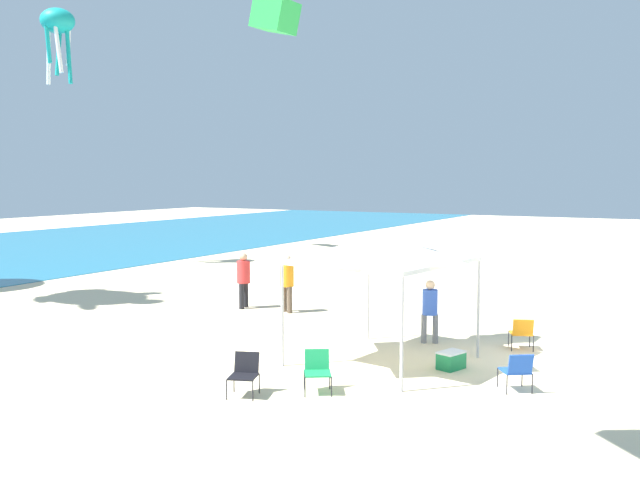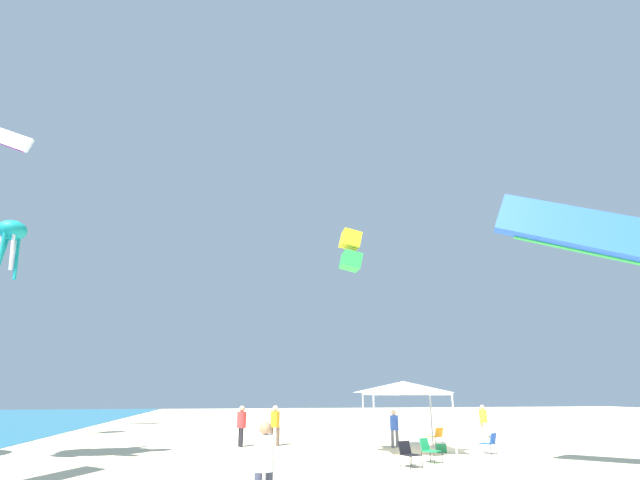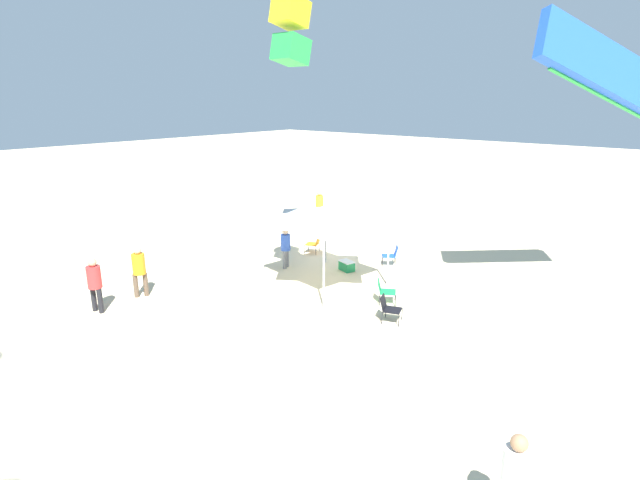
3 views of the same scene
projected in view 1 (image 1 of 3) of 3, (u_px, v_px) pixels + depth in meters
name	position (u px, v px, depth m)	size (l,w,h in m)	color
ground	(556.00, 364.00, 16.62)	(120.00, 120.00, 0.10)	beige
canopy_tent	(383.00, 251.00, 16.41)	(3.95, 3.71, 2.90)	#B7B7BC
folding_chair_left_of_tent	(317.00, 368.00, 14.30)	(0.80, 0.77, 0.82)	black
folding_chair_near_cooler	(245.00, 371.00, 14.08)	(0.77, 0.70, 0.82)	black
folding_chair_right_of_tent	(517.00, 369.00, 14.24)	(0.81, 0.78, 0.82)	black
folding_chair_facing_ocean	(522.00, 331.00, 17.68)	(0.78, 0.72, 0.82)	black
cooler_box	(451.00, 360.00, 15.99)	(0.71, 0.58, 0.40)	#1E8C4C
person_kite_handler	(287.00, 279.00, 22.56)	(0.43, 0.45, 1.82)	brown
person_by_tent	(243.00, 276.00, 23.27)	(0.48, 0.43, 1.82)	black
person_far_stroller	(430.00, 306.00, 18.39)	(0.39, 0.41, 1.64)	slate
kite_octopus_teal	(58.00, 25.00, 32.98)	(1.56, 1.56, 3.46)	teal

